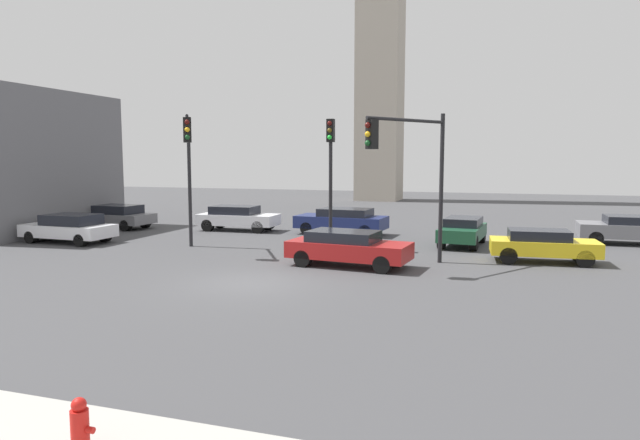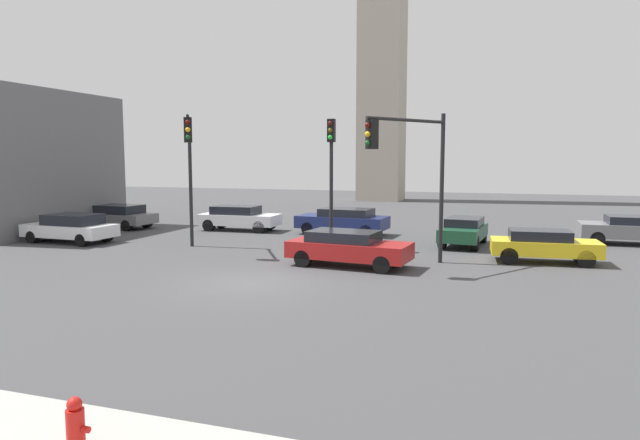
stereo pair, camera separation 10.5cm
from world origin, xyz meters
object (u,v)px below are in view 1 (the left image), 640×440
at_px(traffic_light_0, 188,154).
at_px(traffic_light_1, 331,160).
at_px(traffic_light_2, 410,158).
at_px(car_2, 463,230).
at_px(car_4, 348,247).
at_px(car_7, 629,229).
at_px(fire_hydrant, 80,425).
at_px(car_3, 69,228).
at_px(car_0, 542,245).
at_px(car_6, 237,217).
at_px(car_5, 114,216).
at_px(car_1, 342,220).

xyz_separation_m(traffic_light_0, traffic_light_1, (5.70, 2.28, -0.24)).
bearing_deg(traffic_light_2, car_2, -160.38).
relative_size(car_4, car_7, 1.06).
bearing_deg(fire_hydrant, traffic_light_2, 82.29).
bearing_deg(car_3, traffic_light_0, 178.86).
relative_size(car_0, car_6, 0.91).
xyz_separation_m(traffic_light_2, car_5, (-18.24, 6.65, -3.34)).
relative_size(traffic_light_2, car_6, 1.27).
distance_m(car_4, car_6, 12.00).
bearing_deg(car_6, car_3, -132.22).
relative_size(car_4, car_6, 1.04).
bearing_deg(car_2, fire_hydrant, -4.32).
height_order(traffic_light_0, car_7, traffic_light_0).
xyz_separation_m(car_1, car_6, (-6.03, -0.30, -0.01)).
height_order(car_1, car_7, car_1).
relative_size(traffic_light_2, fire_hydrant, 7.82).
bearing_deg(car_1, fire_hydrant, 100.97).
bearing_deg(car_6, car_1, 0.84).
height_order(traffic_light_2, car_2, traffic_light_2).
bearing_deg(car_0, traffic_light_2, -154.34).
distance_m(traffic_light_2, car_3, 16.93).
relative_size(traffic_light_1, car_1, 1.17).
xyz_separation_m(car_4, car_6, (-8.69, 8.28, 0.02)).
relative_size(fire_hydrant, car_0, 0.18).
bearing_deg(car_4, car_1, 112.75).
height_order(fire_hydrant, car_1, car_1).
bearing_deg(traffic_light_0, traffic_light_2, 54.43).
xyz_separation_m(traffic_light_2, car_1, (-4.88, 8.18, -3.30)).
bearing_deg(car_3, car_0, -174.12).
xyz_separation_m(car_1, car_7, (13.84, 0.86, -0.02)).
distance_m(traffic_light_0, car_3, 7.70).
bearing_deg(traffic_light_2, car_0, 153.21).
bearing_deg(car_7, car_5, 4.49).
bearing_deg(car_2, car_4, -24.43).
distance_m(car_2, car_6, 12.55).
bearing_deg(fire_hydrant, car_0, 68.81).
bearing_deg(car_3, car_6, -128.41).
xyz_separation_m(traffic_light_0, fire_hydrant, (7.70, -15.56, -3.71)).
relative_size(car_5, car_7, 1.10).
bearing_deg(car_7, traffic_light_2, 44.73).
bearing_deg(car_0, car_2, 129.14).
relative_size(traffic_light_1, car_3, 1.29).
bearing_deg(car_6, fire_hydrant, -70.38).
distance_m(traffic_light_0, car_2, 12.89).
bearing_deg(traffic_light_0, car_6, 159.44).
xyz_separation_m(car_5, car_6, (7.33, 1.23, 0.02)).
bearing_deg(traffic_light_2, car_5, -76.63).
distance_m(car_3, car_6, 8.72).
bearing_deg(traffic_light_1, car_6, -127.44).
xyz_separation_m(car_1, car_5, (-13.36, -1.53, -0.04)).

